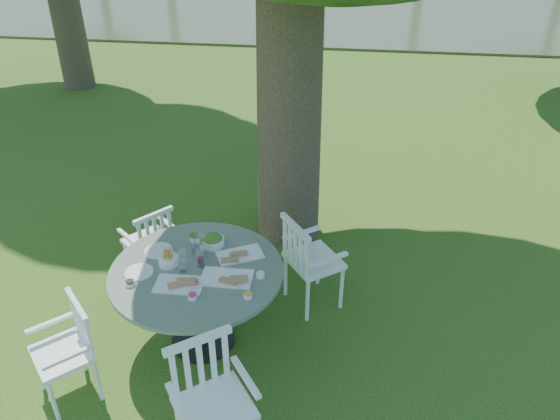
{
  "coord_description": "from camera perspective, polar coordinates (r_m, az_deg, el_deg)",
  "views": [
    {
      "loc": [
        0.59,
        -4.2,
        3.58
      ],
      "look_at": [
        0.0,
        0.2,
        0.85
      ],
      "focal_mm": 35.0,
      "sensor_mm": 36.0,
      "label": 1
    }
  ],
  "objects": [
    {
      "name": "table",
      "position": [
        4.67,
        -8.58,
        -7.61
      ],
      "size": [
        1.44,
        1.44,
        0.81
      ],
      "color": "black",
      "rests_on": "ground"
    },
    {
      "name": "ground",
      "position": [
        5.55,
        -0.28,
        -8.58
      ],
      "size": [
        140.0,
        140.0,
        0.0
      ],
      "primitive_type": "plane",
      "color": "#1E3E0C",
      "rests_on": "ground"
    },
    {
      "name": "chair_ne",
      "position": [
        5.08,
        2.67,
        -4.97
      ],
      "size": [
        0.65,
        0.65,
        0.95
      ],
      "rotation": [
        0.0,
        0.0,
        -4.08
      ],
      "color": "white",
      "rests_on": "ground"
    },
    {
      "name": "tableware",
      "position": [
        4.63,
        -8.67,
        -5.05
      ],
      "size": [
        1.14,
        0.85,
        0.22
      ],
      "color": "white",
      "rests_on": "table"
    },
    {
      "name": "chair_nw",
      "position": [
        5.57,
        -13.24,
        -3.02
      ],
      "size": [
        0.58,
        0.58,
        0.84
      ],
      "rotation": [
        0.0,
        0.0,
        -2.26
      ],
      "color": "white",
      "rests_on": "ground"
    },
    {
      "name": "chair_sw",
      "position": [
        4.61,
        -20.94,
        -12.9
      ],
      "size": [
        0.6,
        0.6,
        0.86
      ],
      "rotation": [
        0.0,
        0.0,
        -0.81
      ],
      "color": "white",
      "rests_on": "ground"
    },
    {
      "name": "chair_se",
      "position": [
        3.97,
        -7.51,
        -18.23
      ],
      "size": [
        0.66,
        0.65,
        0.96
      ],
      "rotation": [
        0.0,
        0.0,
        0.64
      ],
      "color": "white",
      "rests_on": "ground"
    }
  ]
}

